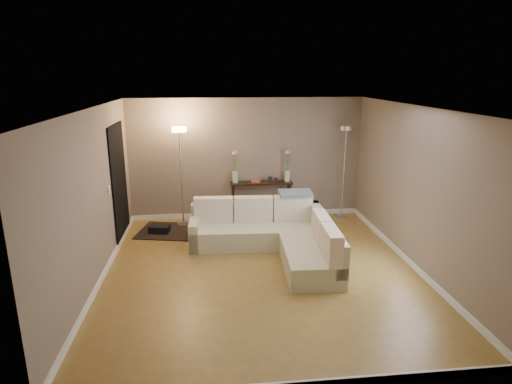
{
  "coord_description": "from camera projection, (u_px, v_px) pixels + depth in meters",
  "views": [
    {
      "loc": [
        -0.77,
        -6.29,
        3.08
      ],
      "look_at": [
        0.0,
        0.8,
        1.1
      ],
      "focal_mm": 30.0,
      "sensor_mm": 36.0,
      "label": 1
    }
  ],
  "objects": [
    {
      "name": "console_table",
      "position": [
        258.0,
        198.0,
        9.34
      ],
      "size": [
        1.34,
        0.37,
        0.82
      ],
      "color": "black",
      "rests_on": "floor"
    },
    {
      "name": "floor_lamp_lit",
      "position": [
        180.0,
        157.0,
        8.62
      ],
      "size": [
        0.34,
        0.34,
        2.06
      ],
      "color": "silver",
      "rests_on": "floor"
    },
    {
      "name": "leaning_mirror",
      "position": [
        261.0,
        163.0,
        9.31
      ],
      "size": [
        0.94,
        0.06,
        0.74
      ],
      "color": "black",
      "rests_on": "console_table"
    },
    {
      "name": "floor",
      "position": [
        261.0,
        271.0,
        6.94
      ],
      "size": [
        5.0,
        5.5,
        0.01
      ],
      "primitive_type": "cube",
      "color": "olive",
      "rests_on": "ground"
    },
    {
      "name": "wall_front",
      "position": [
        298.0,
        274.0,
        3.94
      ],
      "size": [
        5.0,
        0.02,
        2.6
      ],
      "primitive_type": "cube",
      "color": "gray",
      "rests_on": "ground"
    },
    {
      "name": "baseboard_right",
      "position": [
        408.0,
        260.0,
        7.18
      ],
      "size": [
        0.03,
        5.5,
        0.1
      ],
      "primitive_type": "cube",
      "color": "white",
      "rests_on": "ground"
    },
    {
      "name": "throw_blanket",
      "position": [
        295.0,
        193.0,
        8.03
      ],
      "size": [
        0.62,
        0.36,
        0.08
      ],
      "primitive_type": "cube",
      "rotation": [
        0.1,
        0.0,
        0.0
      ],
      "color": "slate",
      "rests_on": "sectional_sofa"
    },
    {
      "name": "wall_back",
      "position": [
        246.0,
        159.0,
        9.23
      ],
      "size": [
        5.0,
        0.02,
        2.6
      ],
      "primitive_type": "cube",
      "color": "gray",
      "rests_on": "ground"
    },
    {
      "name": "ceiling",
      "position": [
        262.0,
        107.0,
        6.24
      ],
      "size": [
        5.0,
        5.5,
        0.01
      ],
      "primitive_type": "cube",
      "color": "white",
      "rests_on": "ground"
    },
    {
      "name": "charcoal_rug",
      "position": [
        173.0,
        231.0,
        8.64
      ],
      "size": [
        1.52,
        1.26,
        0.02
      ],
      "primitive_type": "cube",
      "rotation": [
        0.0,
        0.0,
        -0.21
      ],
      "color": "black",
      "rests_on": "floor"
    },
    {
      "name": "baseboard_left",
      "position": [
        103.0,
        275.0,
        6.66
      ],
      "size": [
        0.03,
        5.5,
        0.1
      ],
      "primitive_type": "cube",
      "color": "white",
      "rests_on": "ground"
    },
    {
      "name": "switch_plate",
      "position": [
        109.0,
        190.0,
        7.17
      ],
      "size": [
        0.02,
        0.08,
        0.12
      ],
      "primitive_type": "cube",
      "color": "white",
      "rests_on": "ground"
    },
    {
      "name": "flower_vase_left",
      "position": [
        235.0,
        169.0,
        9.12
      ],
      "size": [
        0.15,
        0.12,
        0.7
      ],
      "color": "silver",
      "rests_on": "console_table"
    },
    {
      "name": "wall_left",
      "position": [
        94.0,
        198.0,
        6.33
      ],
      "size": [
        0.02,
        5.5,
        2.6
      ],
      "primitive_type": "cube",
      "color": "gray",
      "rests_on": "ground"
    },
    {
      "name": "wall_right",
      "position": [
        417.0,
        189.0,
        6.85
      ],
      "size": [
        0.02,
        5.5,
        2.6
      ],
      "primitive_type": "cube",
      "color": "gray",
      "rests_on": "ground"
    },
    {
      "name": "floor_lamp_unlit",
      "position": [
        345.0,
        154.0,
        9.08
      ],
      "size": [
        0.37,
        0.37,
        2.03
      ],
      "color": "silver",
      "rests_on": "floor"
    },
    {
      "name": "flower_vase_right",
      "position": [
        287.0,
        168.0,
        9.22
      ],
      "size": [
        0.15,
        0.12,
        0.7
      ],
      "color": "silver",
      "rests_on": "console_table"
    },
    {
      "name": "table_decor",
      "position": [
        261.0,
        181.0,
        9.21
      ],
      "size": [
        0.56,
        0.13,
        0.13
      ],
      "color": "#E85029",
      "rests_on": "console_table"
    },
    {
      "name": "baseboard_back",
      "position": [
        247.0,
        214.0,
        9.54
      ],
      "size": [
        5.0,
        0.03,
        0.1
      ],
      "primitive_type": "cube",
      "color": "white",
      "rests_on": "ground"
    },
    {
      "name": "doorway",
      "position": [
        119.0,
        183.0,
        8.01
      ],
      "size": [
        0.02,
        1.2,
        2.2
      ],
      "primitive_type": "cube",
      "color": "black",
      "rests_on": "ground"
    },
    {
      "name": "black_bag",
      "position": [
        160.0,
        231.0,
        8.55
      ],
      "size": [
        0.43,
        0.34,
        0.25
      ],
      "primitive_type": "cube",
      "rotation": [
        0.0,
        0.0,
        -0.21
      ],
      "color": "black",
      "rests_on": "charcoal_rug"
    },
    {
      "name": "sectional_sofa",
      "position": [
        276.0,
        235.0,
        7.59
      ],
      "size": [
        2.47,
        2.45,
        0.86
      ],
      "color": "beige",
      "rests_on": "floor"
    }
  ]
}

